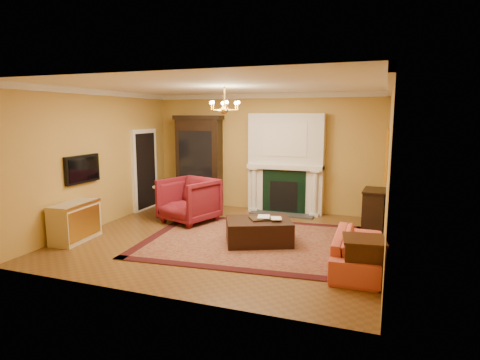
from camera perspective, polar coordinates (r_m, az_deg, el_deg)
The scene contains 26 objects.
floor at distance 8.17m, azimuth -2.09°, elevation -8.35°, with size 6.00×5.50×0.02m, color brown.
ceiling at distance 7.82m, azimuth -2.23°, elevation 13.28°, with size 6.00×5.50×0.02m, color white.
wall_back at distance 10.45m, azimuth 3.57°, elevation 3.93°, with size 6.00×0.02×3.00m, color #B88842.
wall_front at distance 5.42m, azimuth -13.20°, elevation -1.14°, with size 6.00×0.02×3.00m, color #B88842.
wall_left at distance 9.40m, azimuth -19.43°, elevation 2.85°, with size 0.02×5.50×3.00m, color #B88842.
wall_right at distance 7.28m, azimuth 20.37°, elevation 1.11°, with size 0.02×5.50×3.00m, color #B88842.
fireplace at distance 10.14m, azimuth 6.50°, elevation 2.00°, with size 1.90×0.70×2.50m.
crown_molding at distance 8.70m, azimuth 0.21°, elevation 12.40°, with size 6.00×5.50×0.12m.
doorway at distance 10.78m, azimuth -13.36°, elevation 1.43°, with size 0.08×1.05×2.10m.
tv_panel at distance 8.93m, azimuth -21.49°, elevation 1.45°, with size 0.09×0.95×0.58m.
gilt_mirror at distance 8.66m, azimuth 20.11°, elevation 3.31°, with size 0.06×0.76×1.05m.
chandelier at distance 7.80m, azimuth -2.21°, elevation 10.33°, with size 0.63×0.55×0.53m.
oriental_rug at distance 7.95m, azimuth 2.18°, elevation -8.71°, with size 4.29×3.22×0.02m, color #440F0E.
china_cabinet at distance 10.86m, azimuth -5.73°, elevation 2.36°, with size 1.17×0.53×2.34m, color black.
wingback_armchair at distance 9.32m, azimuth -7.29°, elevation -2.57°, with size 1.10×1.03×1.13m, color maroon.
pedestal_table at distance 9.90m, azimuth -11.07°, elevation -2.70°, with size 0.43×0.43×0.76m.
commode at distance 8.56m, azimuth -22.42°, elevation -5.50°, with size 0.48×1.03×0.76m, color #BEB68B.
coral_sofa at distance 6.86m, azimuth 16.45°, elevation -8.86°, with size 1.89×0.55×0.74m, color #C4453E.
end_table at distance 6.29m, azimuth 17.10°, elevation -11.00°, with size 0.56×0.56×0.64m, color #341A0E.
console_table at distance 9.14m, azimuth 18.52°, elevation -4.12°, with size 0.43×0.76×0.85m, color black.
leather_ottoman at distance 7.79m, azimuth 2.68°, elevation -7.28°, with size 1.22×0.89×0.46m, color black.
ottoman_tray at distance 7.76m, azimuth 3.21°, elevation -5.49°, with size 0.46×0.36×0.03m, color black.
book_a at distance 7.72m, azimuth 2.54°, elevation -4.26°, with size 0.23×0.03×0.31m, color gray.
book_b at distance 7.64m, azimuth 4.44°, elevation -4.56°, with size 0.20×0.02×0.27m, color gray.
topiary_left at distance 10.24m, azimuth 3.07°, elevation 3.49°, with size 0.14×0.14×0.38m.
topiary_right at distance 9.94m, azimuth 10.19°, elevation 3.32°, with size 0.16×0.16×0.42m.
Camera 1 is at (2.94, -7.22, 2.44)m, focal length 30.00 mm.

